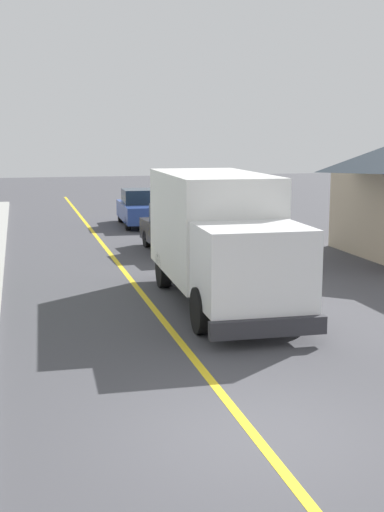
% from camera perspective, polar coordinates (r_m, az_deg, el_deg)
% --- Properties ---
extents(ground_plane, '(120.00, 120.00, 0.00)m').
position_cam_1_polar(ground_plane, '(9.89, 5.29, -14.79)').
color(ground_plane, '#424247').
extents(centre_line_yellow, '(0.16, 56.00, 0.01)m').
position_cam_1_polar(centre_line_yellow, '(19.14, -4.81, -2.42)').
color(centre_line_yellow, gold).
rests_on(centre_line_yellow, ground).
extents(box_truck, '(2.63, 7.25, 3.20)m').
position_cam_1_polar(box_truck, '(16.83, 2.28, 1.96)').
color(box_truck, silver).
rests_on(box_truck, ground).
extents(parked_car_near, '(2.00, 4.48, 1.67)m').
position_cam_1_polar(parked_car_near, '(24.26, -1.24, 2.18)').
color(parked_car_near, black).
rests_on(parked_car_near, ground).
extents(parked_car_mid, '(1.95, 4.46, 1.67)m').
position_cam_1_polar(parked_car_mid, '(31.50, -4.31, 4.00)').
color(parked_car_mid, '#2D4793').
rests_on(parked_car_mid, ground).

